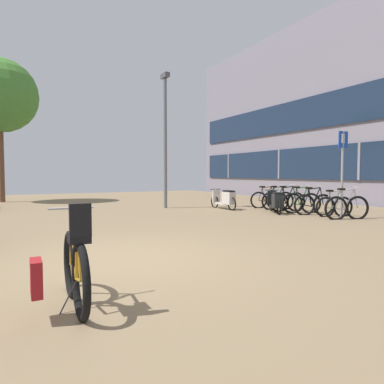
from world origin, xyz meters
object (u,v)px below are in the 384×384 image
Objects in this scene: bicycle_rack_03 at (301,203)px; bicycle_rack_05 at (278,200)px; bicycle_rack_06 at (266,200)px; scooter_near at (276,202)px; bicycle_foreground at (73,268)px; bicycle_rack_01 at (334,206)px; lamp_post at (165,133)px; bicycle_rack_02 at (314,204)px; bicycle_rack_00 at (347,208)px; parking_sign at (342,165)px; bicycle_rack_04 at (288,202)px; scooter_mid at (225,199)px.

bicycle_rack_03 reaches higher than bicycle_rack_05.
bicycle_rack_06 reaches higher than scooter_near.
bicycle_foreground is 1.15× the size of bicycle_rack_01.
bicycle_rack_05 is 0.25× the size of lamp_post.
bicycle_rack_02 is 1.03× the size of bicycle_rack_06.
bicycle_rack_02 is (0.02, 1.30, -0.00)m from bicycle_rack_00.
bicycle_rack_00 is 1.29m from parking_sign.
bicycle_rack_01 is 1.43m from parking_sign.
bicycle_rack_04 is at bearing -94.07° from bicycle_rack_06.
bicycle_rack_04 is at bearing 86.90° from parking_sign.
bicycle_rack_00 is at bearing -93.42° from bicycle_rack_05.
bicycle_rack_05 reaches higher than scooter_mid.
bicycle_rack_02 is 1.26m from scooter_near.
scooter_near is 5.16m from lamp_post.
bicycle_rack_06 is at bearing 85.93° from bicycle_rack_04.
bicycle_foreground is 9.20m from parking_sign.
bicycle_rack_01 is (0.24, 0.65, -0.03)m from bicycle_rack_00.
bicycle_rack_00 is at bearing -93.59° from bicycle_rack_03.
bicycle_rack_00 reaches higher than bicycle_rack_04.
bicycle_rack_02 is 2.60m from bicycle_rack_06.
bicycle_rack_00 is at bearing -92.58° from bicycle_rack_06.
bicycle_rack_05 is 0.51× the size of parking_sign.
scooter_near is 2.13m from scooter_mid.
bicycle_rack_06 is (0.05, 1.94, -0.02)m from bicycle_rack_03.
bicycle_rack_00 is at bearing -110.06° from bicycle_rack_01.
bicycle_rack_03 is 2.87m from scooter_mid.
bicycle_rack_05 is (0.11, 0.65, -0.01)m from bicycle_rack_04.
scooter_near reaches higher than scooter_mid.
bicycle_rack_06 is (0.15, 2.59, -0.02)m from bicycle_rack_02.
bicycle_rack_04 is 0.26× the size of lamp_post.
bicycle_rack_01 is 0.47× the size of parking_sign.
bicycle_rack_05 is 5.19m from lamp_post.
scooter_mid is 0.32× the size of lamp_post.
bicycle_rack_00 is 2.41m from scooter_near.
bicycle_rack_04 is (8.59, 5.84, -0.05)m from bicycle_foreground.
scooter_near is at bearing 158.69° from bicycle_rack_03.
parking_sign is (1.52, -4.11, 1.24)m from scooter_mid.
bicycle_rack_06 is at bearing -28.68° from lamp_post.
bicycle_rack_03 is (0.12, 1.94, -0.00)m from bicycle_rack_00.
lamp_post is (5.09, 9.10, 2.60)m from bicycle_foreground.
bicycle_rack_03 is at bearing -21.31° from scooter_near.
bicycle_rack_04 is 1.01× the size of bicycle_rack_05.
lamp_post reaches higher than bicycle_rack_04.
bicycle_rack_06 is 1.78m from scooter_mid.
bicycle_foreground is 0.27× the size of lamp_post.
bicycle_rack_06 is (-0.02, 0.65, -0.01)m from bicycle_rack_05.
bicycle_rack_00 is 1.01× the size of bicycle_rack_04.
scooter_mid is (-1.80, 3.61, 0.07)m from bicycle_rack_01.
bicycle_rack_05 is 2.03m from scooter_mid.
bicycle_rack_05 is 0.65m from bicycle_rack_06.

